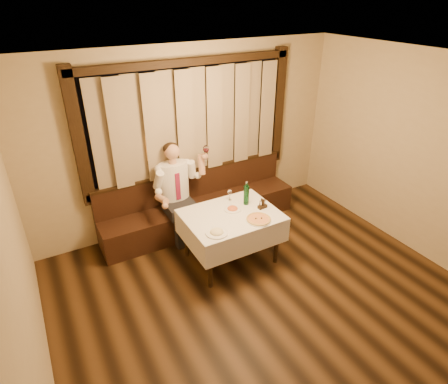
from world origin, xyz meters
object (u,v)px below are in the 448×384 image
dining_table (231,221)px  banquette (199,208)px  pasta_cream (217,231)px  seated_man (177,186)px  cruet_caddy (262,205)px  pizza (259,219)px  pasta_red (233,208)px  green_bottle (246,195)px

dining_table → banquette: bearing=90.0°
pasta_cream → seated_man: (-0.01, 1.24, 0.07)m
cruet_caddy → seated_man: 1.32m
banquette → seated_man: 0.69m
dining_table → pizza: (0.24, -0.31, 0.12)m
pizza → cruet_caddy: size_ratio=2.43×
dining_table → pasta_red: pasta_red is taller
pasta_red → cruet_caddy: cruet_caddy is taller
banquette → pizza: (0.24, -1.33, 0.46)m
pasta_cream → seated_man: seated_man is taller
dining_table → green_bottle: (0.32, 0.13, 0.25)m
pizza → cruet_caddy: bearing=47.1°
dining_table → pasta_red: (0.07, 0.09, 0.14)m
dining_table → pasta_cream: 0.51m
pasta_red → green_bottle: green_bottle is taller
banquette → dining_table: bearing=-90.0°
cruet_caddy → seated_man: (-0.86, 1.00, 0.06)m
pasta_red → seated_man: bearing=119.3°
pasta_red → cruet_caddy: (0.38, -0.16, 0.02)m
green_bottle → seated_man: 1.07m
pizza → pasta_red: 0.43m
dining_table → pasta_red: 0.18m
banquette → pasta_red: bearing=-85.4°
seated_man → cruet_caddy: bearing=-49.5°
pasta_cream → green_bottle: bearing=32.0°
seated_man → banquette: bearing=13.0°
pasta_cream → dining_table: bearing=38.6°
dining_table → cruet_caddy: 0.49m
banquette → pasta_cream: size_ratio=11.31×
pasta_cream → cruet_caddy: 0.88m
pizza → cruet_caddy: cruet_caddy is taller
pasta_cream → pasta_red: bearing=41.0°
banquette → dining_table: banquette is taller
pizza → pasta_cream: (-0.62, 0.00, 0.02)m
dining_table → seated_man: 1.03m
pizza → banquette: bearing=100.2°
green_bottle → seated_man: bearing=131.9°
pasta_cream → banquette: bearing=73.9°
banquette → pasta_red: 1.05m
pasta_cream → seated_man: bearing=90.6°
pasta_red → seated_man: 0.97m
pasta_cream → seated_man: size_ratio=0.19×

